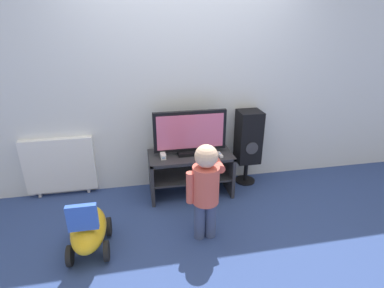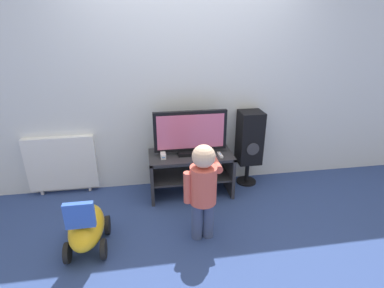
{
  "view_description": "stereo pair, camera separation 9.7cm",
  "coord_description": "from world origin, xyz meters",
  "px_view_note": "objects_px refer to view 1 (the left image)",
  "views": [
    {
      "loc": [
        -0.57,
        -2.79,
        1.9
      ],
      "look_at": [
        0.0,
        0.14,
        0.66
      ],
      "focal_mm": 28.0,
      "sensor_mm": 36.0,
      "label": 1
    },
    {
      "loc": [
        -0.48,
        -2.81,
        1.9
      ],
      "look_at": [
        0.0,
        0.14,
        0.66
      ],
      "focal_mm": 28.0,
      "sensor_mm": 36.0,
      "label": 2
    }
  ],
  "objects_px": {
    "child": "(206,185)",
    "radiator": "(60,165)",
    "speaker_tower": "(248,138)",
    "game_console": "(163,154)",
    "television": "(190,133)",
    "remote_primary": "(220,154)",
    "ride_on_toy": "(89,229)"
  },
  "relations": [
    {
      "from": "television",
      "to": "radiator",
      "type": "height_order",
      "value": "television"
    },
    {
      "from": "child",
      "to": "ride_on_toy",
      "type": "xyz_separation_m",
      "value": [
        -1.04,
        0.02,
        -0.34
      ]
    },
    {
      "from": "child",
      "to": "speaker_tower",
      "type": "height_order",
      "value": "child"
    },
    {
      "from": "game_console",
      "to": "speaker_tower",
      "type": "height_order",
      "value": "speaker_tower"
    },
    {
      "from": "child",
      "to": "speaker_tower",
      "type": "bearing_deg",
      "value": 50.84
    },
    {
      "from": "television",
      "to": "remote_primary",
      "type": "xyz_separation_m",
      "value": [
        0.32,
        -0.12,
        -0.23
      ]
    },
    {
      "from": "game_console",
      "to": "ride_on_toy",
      "type": "height_order",
      "value": "ride_on_toy"
    },
    {
      "from": "speaker_tower",
      "to": "radiator",
      "type": "xyz_separation_m",
      "value": [
        -2.19,
        0.11,
        -0.21
      ]
    },
    {
      "from": "television",
      "to": "remote_primary",
      "type": "distance_m",
      "value": 0.41
    },
    {
      "from": "television",
      "to": "ride_on_toy",
      "type": "xyz_separation_m",
      "value": [
        -1.05,
        -0.79,
        -0.53
      ]
    },
    {
      "from": "television",
      "to": "speaker_tower",
      "type": "relative_size",
      "value": 0.88
    },
    {
      "from": "television",
      "to": "ride_on_toy",
      "type": "height_order",
      "value": "television"
    },
    {
      "from": "speaker_tower",
      "to": "ride_on_toy",
      "type": "bearing_deg",
      "value": -153.29
    },
    {
      "from": "child",
      "to": "ride_on_toy",
      "type": "bearing_deg",
      "value": 179.12
    },
    {
      "from": "child",
      "to": "game_console",
      "type": "bearing_deg",
      "value": 111.36
    },
    {
      "from": "radiator",
      "to": "ride_on_toy",
      "type": "bearing_deg",
      "value": -67.88
    },
    {
      "from": "remote_primary",
      "to": "speaker_tower",
      "type": "height_order",
      "value": "speaker_tower"
    },
    {
      "from": "speaker_tower",
      "to": "radiator",
      "type": "relative_size",
      "value": 1.2
    },
    {
      "from": "game_console",
      "to": "radiator",
      "type": "xyz_separation_m",
      "value": [
        -1.15,
        0.25,
        -0.15
      ]
    },
    {
      "from": "speaker_tower",
      "to": "game_console",
      "type": "bearing_deg",
      "value": -172.46
    },
    {
      "from": "game_console",
      "to": "child",
      "type": "bearing_deg",
      "value": -68.64
    },
    {
      "from": "game_console",
      "to": "speaker_tower",
      "type": "xyz_separation_m",
      "value": [
        1.05,
        0.14,
        0.06
      ]
    },
    {
      "from": "game_console",
      "to": "child",
      "type": "xyz_separation_m",
      "value": [
        0.3,
        -0.77,
        0.03
      ]
    },
    {
      "from": "child",
      "to": "remote_primary",
      "type": "bearing_deg",
      "value": 64.42
    },
    {
      "from": "child",
      "to": "radiator",
      "type": "relative_size",
      "value": 1.22
    },
    {
      "from": "speaker_tower",
      "to": "ride_on_toy",
      "type": "distance_m",
      "value": 2.03
    },
    {
      "from": "game_console",
      "to": "child",
      "type": "relative_size",
      "value": 0.21
    },
    {
      "from": "television",
      "to": "child",
      "type": "xyz_separation_m",
      "value": [
        -0.01,
        -0.81,
        -0.19
      ]
    },
    {
      "from": "remote_primary",
      "to": "radiator",
      "type": "xyz_separation_m",
      "value": [
        -1.78,
        0.34,
        -0.13
      ]
    },
    {
      "from": "game_console",
      "to": "remote_primary",
      "type": "relative_size",
      "value": 1.47
    },
    {
      "from": "remote_primary",
      "to": "child",
      "type": "distance_m",
      "value": 0.76
    },
    {
      "from": "remote_primary",
      "to": "game_console",
      "type": "bearing_deg",
      "value": 171.9
    }
  ]
}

